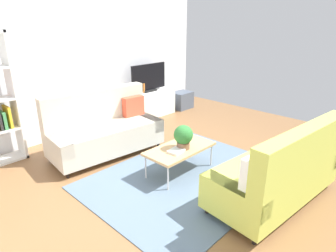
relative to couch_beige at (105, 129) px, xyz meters
The scene contains 15 objects.
ground_plane 1.62m from the couch_beige, 76.24° to the right, with size 7.68×7.68×0.00m, color brown.
wall_far 1.68m from the couch_beige, 73.91° to the left, with size 6.40×0.12×2.90m, color silver.
area_rug 1.71m from the couch_beige, 78.48° to the right, with size 2.90×2.20×0.01m, color slate.
couch_beige is the anchor object (origin of this frame).
couch_green 2.91m from the couch_beige, 76.91° to the right, with size 1.97×1.03×1.10m.
coffee_table 1.47m from the couch_beige, 75.01° to the right, with size 1.10×0.56×0.42m.
tv_console 2.13m from the couch_beige, 26.46° to the left, with size 1.40×0.44×0.64m, color silver.
tv 2.17m from the couch_beige, 25.97° to the left, with size 1.00×0.20×0.64m.
storage_trunk 3.13m from the couch_beige, 15.74° to the left, with size 0.52×0.40×0.44m, color #4C5666.
potted_plant 1.53m from the couch_beige, 75.17° to the right, with size 0.29×0.29×0.37m.
table_book_0 1.50m from the couch_beige, 81.37° to the right, with size 0.24×0.18×0.04m, color silver.
vase_0 1.68m from the couch_beige, 37.02° to the left, with size 0.13×0.13×0.19m, color #B24C4C.
bottle_0 1.78m from the couch_beige, 30.98° to the left, with size 0.05×0.05×0.17m, color red.
bottle_1 1.87m from the couch_beige, 29.43° to the left, with size 0.06×0.06×0.24m, color silver.
bottle_2 1.97m from the couch_beige, 27.78° to the left, with size 0.05×0.05×0.22m, color orange.
Camera 1 is at (-3.00, -2.55, 2.25)m, focal length 31.02 mm.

